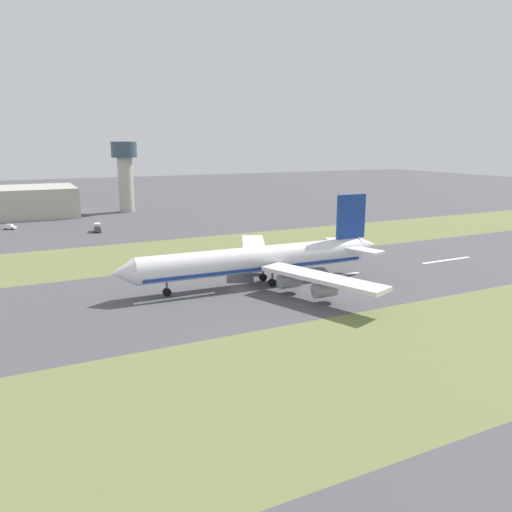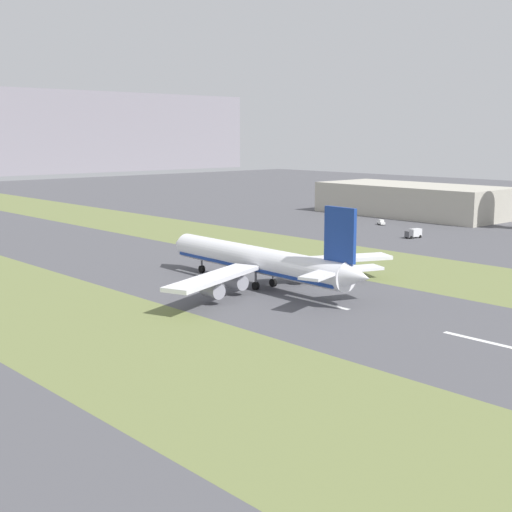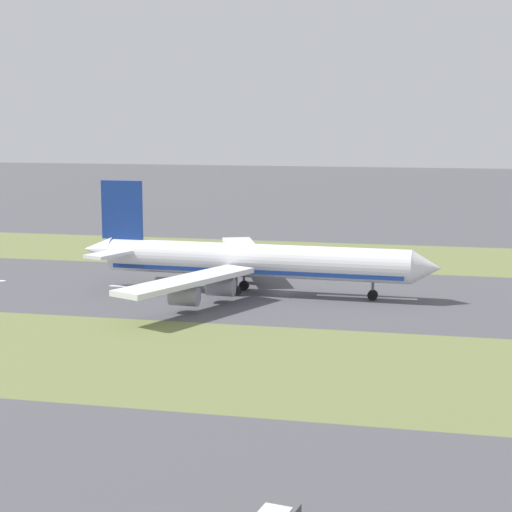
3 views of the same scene
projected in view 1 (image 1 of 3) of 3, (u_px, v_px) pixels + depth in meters
The scene contains 10 objects.
ground_plane at pixel (239, 289), 113.84m from camera, with size 800.00×800.00×0.00m, color #4C4C51.
grass_median_west at pixel (363, 366), 74.53m from camera, with size 40.00×600.00×0.01m, color olive.
grass_median_east at pixel (178, 252), 153.15m from camera, with size 40.00×600.00×0.01m, color olive.
centreline_dash_near at pixel (447, 260), 142.02m from camera, with size 1.20×18.00×0.01m, color silver.
centreline_dash_mid at pixel (330, 276), 124.69m from camera, with size 1.20×18.00×0.01m, color silver.
centreline_dash_far at pixel (176, 298), 107.37m from camera, with size 1.20×18.00×0.01m, color silver.
airplane_main_jet at pixel (263, 259), 116.65m from camera, with size 64.09×67.16×20.20m.
control_tower at pixel (125, 169), 237.37m from camera, with size 12.00×12.00×33.22m.
service_truck at pixel (97, 227), 187.12m from camera, with size 6.29×3.39×3.10m.
apron_car at pixel (10, 227), 192.33m from camera, with size 3.93×4.66×2.03m.
Camera 1 is at (-99.69, 45.04, 32.64)m, focal length 35.00 mm.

